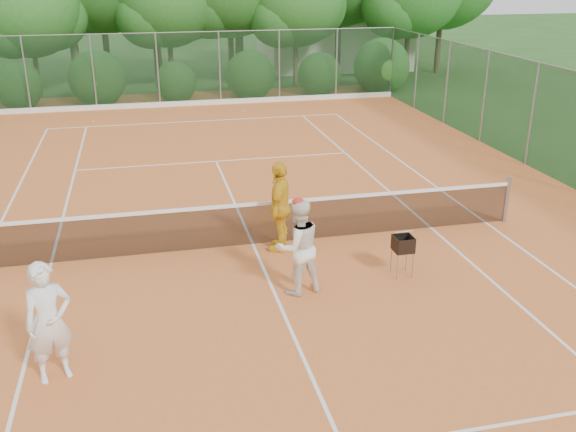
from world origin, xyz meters
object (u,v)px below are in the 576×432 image
object	(u,v)px
player_white	(49,322)
ball_hopper	(403,245)
player_center_grp	(298,247)
player_yellow	(280,206)

from	to	relation	value
player_white	ball_hopper	world-z (taller)	player_white
player_center_grp	player_yellow	xyz separation A→B (m)	(0.10, 1.93, 0.05)
player_center_grp	ball_hopper	xyz separation A→B (m)	(2.11, 0.21, -0.27)
player_white	ball_hopper	bearing A→B (deg)	-1.54
player_center_grp	ball_hopper	world-z (taller)	player_center_grp
ball_hopper	player_center_grp	bearing A→B (deg)	-168.73
player_yellow	ball_hopper	xyz separation A→B (m)	(2.01, -1.72, -0.32)
player_center_grp	player_yellow	distance (m)	1.93
player_center_grp	player_yellow	size ratio (longest dim) A/B	0.96
ball_hopper	player_yellow	bearing A→B (deg)	145.13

